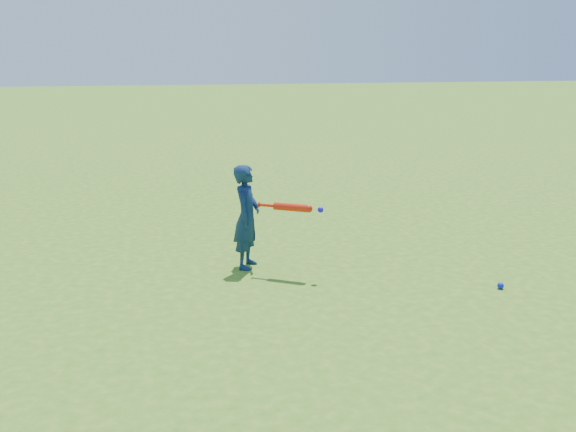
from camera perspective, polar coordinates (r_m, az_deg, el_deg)
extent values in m
plane|color=#3E6D1A|center=(7.09, -0.96, -5.76)|extent=(80.00, 80.00, 0.00)
imported|color=#10234B|center=(7.37, -3.68, -0.08)|extent=(0.44, 0.52, 1.21)
sphere|color=#0B1CC7|center=(7.21, 18.37, -5.90)|extent=(0.07, 0.07, 0.07)
cylinder|color=red|center=(7.22, -2.58, 1.01)|extent=(0.04, 0.06, 0.06)
cylinder|color=red|center=(7.19, -1.87, 0.95)|extent=(0.18, 0.13, 0.03)
cylinder|color=red|center=(7.09, 0.30, 0.78)|extent=(0.39, 0.28, 0.09)
sphere|color=red|center=(7.03, 1.86, 0.65)|extent=(0.09, 0.09, 0.09)
sphere|color=#1D0DE4|center=(7.00, 2.91, 0.56)|extent=(0.07, 0.07, 0.07)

